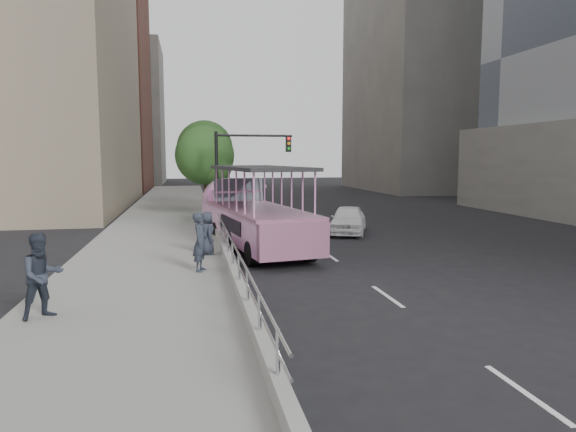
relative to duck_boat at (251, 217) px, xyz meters
name	(u,v)px	position (x,y,z in m)	size (l,w,h in m)	color
ground	(333,281)	(1.76, -6.81, -1.29)	(160.00, 160.00, 0.00)	black
sidewalk	(161,234)	(-3.99, 3.19, -1.14)	(5.50, 80.00, 0.30)	gray
kerb_wall	(228,257)	(-1.36, -4.81, -0.81)	(0.24, 30.00, 0.36)	#A4A49F
guardrail	(228,238)	(-1.36, -4.81, -0.15)	(0.07, 22.00, 0.71)	silver
duck_boat	(251,217)	(0.00, 0.00, 0.00)	(4.12, 10.73, 3.48)	black
car	(348,220)	(5.27, 2.74, -0.58)	(1.68, 4.17, 1.42)	white
pedestrian_near	(200,242)	(-2.29, -5.94, -0.07)	(0.67, 0.44, 1.84)	#282E3A
pedestrian_mid	(42,276)	(-5.83, -10.05, -0.04)	(0.92, 0.72, 1.90)	#282E3A
pedestrian_far	(207,233)	(-1.98, -3.17, -0.20)	(0.77, 0.50, 1.58)	#282E3A
parking_sign	(224,204)	(-0.98, 2.71, 0.33)	(0.11, 0.57, 2.55)	black
traffic_signal	(239,164)	(0.05, 5.68, 2.21)	(4.20, 0.32, 5.20)	black
street_tree_near	(207,158)	(-1.54, 9.11, 2.53)	(3.52, 3.52, 5.72)	#3E2E1C
street_tree_far	(206,151)	(-1.34, 15.11, 3.02)	(3.97, 3.97, 6.45)	#3E2E1C
midrise_brick	(64,76)	(-16.24, 41.19, 11.71)	(18.00, 16.00, 26.00)	brown
midrise_stone_a	(450,53)	(27.76, 35.19, 14.71)	(20.00, 20.00, 32.00)	gray
midrise_stone_b	(106,114)	(-14.24, 57.19, 8.71)	(16.00, 14.00, 20.00)	gray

